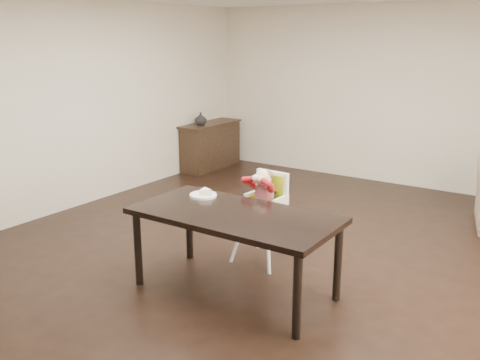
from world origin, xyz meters
name	(u,v)px	position (x,y,z in m)	size (l,w,h in m)	color
ground	(268,255)	(0.00, 0.00, 0.00)	(7.00, 7.00, 0.00)	black
room_walls	(271,76)	(0.00, 0.00, 1.86)	(6.02, 7.02, 2.71)	beige
dining_table	(235,221)	(0.18, -0.89, 0.67)	(1.80, 0.90, 0.75)	black
high_chair	(265,196)	(0.04, -0.13, 0.68)	(0.43, 0.43, 0.97)	white
plate	(204,194)	(-0.33, -0.65, 0.78)	(0.32, 0.32, 0.07)	white
sideboard	(211,146)	(-2.78, 2.70, 0.40)	(0.44, 1.26, 0.79)	black
vase	(201,119)	(-2.78, 2.44, 0.89)	(0.20, 0.21, 0.20)	#99999E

